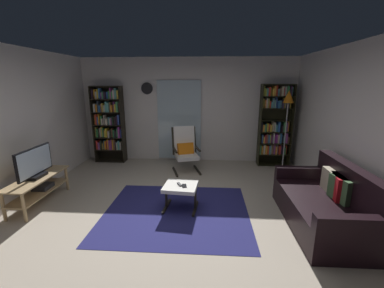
# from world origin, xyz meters

# --- Properties ---
(ground_plane) EXTENTS (7.02, 7.02, 0.00)m
(ground_plane) POSITION_xyz_m (0.00, 0.00, 0.00)
(ground_plane) COLOR #B5A793
(wall_back) EXTENTS (5.60, 0.06, 2.60)m
(wall_back) POSITION_xyz_m (0.00, 2.90, 1.30)
(wall_back) COLOR silver
(wall_back) RESTS_ON ground
(wall_right) EXTENTS (0.06, 6.00, 2.60)m
(wall_right) POSITION_xyz_m (2.70, 0.00, 1.30)
(wall_right) COLOR silver
(wall_right) RESTS_ON ground
(glass_door_panel) EXTENTS (1.10, 0.01, 2.00)m
(glass_door_panel) POSITION_xyz_m (-0.22, 2.83, 1.05)
(glass_door_panel) COLOR silver
(area_rug) EXTENTS (2.27, 1.96, 0.01)m
(area_rug) POSITION_xyz_m (0.03, 0.12, 0.00)
(area_rug) COLOR navy
(area_rug) RESTS_ON ground
(tv_stand) EXTENTS (0.42, 1.24, 0.47)m
(tv_stand) POSITION_xyz_m (-2.32, 0.28, 0.31)
(tv_stand) COLOR tan
(tv_stand) RESTS_ON ground
(television) EXTENTS (0.20, 0.82, 0.51)m
(television) POSITION_xyz_m (-2.31, 0.27, 0.71)
(television) COLOR black
(television) RESTS_ON tv_stand
(bookshelf_near_tv) EXTENTS (0.75, 0.30, 1.91)m
(bookshelf_near_tv) POSITION_xyz_m (-1.98, 2.65, 1.02)
(bookshelf_near_tv) COLOR black
(bookshelf_near_tv) RESTS_ON ground
(bookshelf_near_sofa) EXTENTS (0.75, 0.30, 1.96)m
(bookshelf_near_sofa) POSITION_xyz_m (2.12, 2.61, 1.01)
(bookshelf_near_sofa) COLOR black
(bookshelf_near_sofa) RESTS_ON ground
(leather_sofa) EXTENTS (0.90, 1.75, 0.89)m
(leather_sofa) POSITION_xyz_m (2.22, -0.10, 0.32)
(leather_sofa) COLOR black
(leather_sofa) RESTS_ON ground
(lounge_armchair) EXTENTS (0.72, 0.78, 1.02)m
(lounge_armchair) POSITION_xyz_m (0.00, 2.06, 0.53)
(lounge_armchair) COLOR black
(lounge_armchair) RESTS_ON ground
(ottoman) EXTENTS (0.56, 0.53, 0.41)m
(ottoman) POSITION_xyz_m (0.09, 0.24, 0.34)
(ottoman) COLOR white
(ottoman) RESTS_ON ground
(tv_remote) EXTENTS (0.10, 0.15, 0.02)m
(tv_remote) POSITION_xyz_m (0.07, 0.25, 0.42)
(tv_remote) COLOR black
(tv_remote) RESTS_ON ottoman
(cell_phone) EXTENTS (0.09, 0.15, 0.01)m
(cell_phone) POSITION_xyz_m (0.15, 0.20, 0.42)
(cell_phone) COLOR black
(cell_phone) RESTS_ON ottoman
(floor_lamp_by_shelf) EXTENTS (0.23, 0.23, 1.84)m
(floor_lamp_by_shelf) POSITION_xyz_m (2.25, 2.17, 1.55)
(floor_lamp_by_shelf) COLOR #A5A5AD
(floor_lamp_by_shelf) RESTS_ON ground
(wall_clock) EXTENTS (0.29, 0.03, 0.29)m
(wall_clock) POSITION_xyz_m (-1.01, 2.82, 1.85)
(wall_clock) COLOR silver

